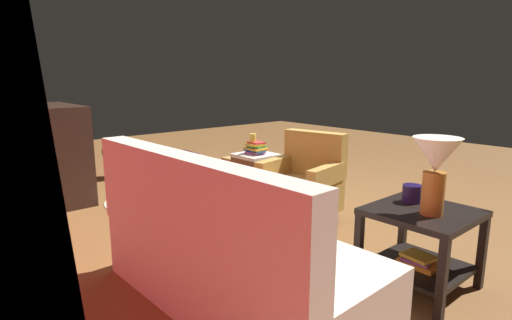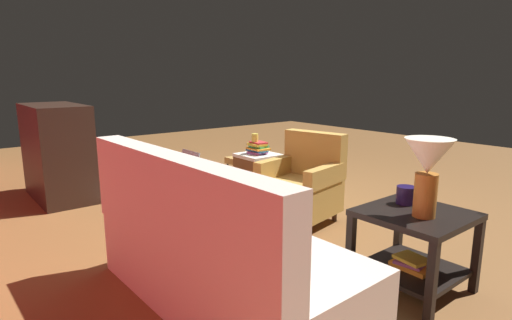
{
  "view_description": "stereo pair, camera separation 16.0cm",
  "coord_description": "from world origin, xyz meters",
  "px_view_note": "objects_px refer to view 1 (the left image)",
  "views": [
    {
      "loc": [
        -3.34,
        3.18,
        1.43
      ],
      "look_at": [
        -0.12,
        0.37,
        0.55
      ],
      "focal_mm": 29.06,
      "sensor_mm": 36.0,
      "label": 1
    },
    {
      "loc": [
        -3.44,
        3.06,
        1.43
      ],
      "look_at": [
        -0.12,
        0.37,
        0.55
      ],
      "focal_mm": 29.06,
      "sensor_mm": 36.0,
      "label": 2
    }
  ],
  "objects_px": {
    "small_vase": "(412,194)",
    "wicker_hamper": "(256,173)",
    "laptop_desk": "(200,176)",
    "ottoman": "(242,161)",
    "book_stack_shelf": "(419,261)",
    "television": "(50,144)",
    "couch": "(229,256)",
    "armchair": "(302,185)",
    "laptop": "(196,167)",
    "side_table": "(421,236)",
    "yellow_mug": "(253,138)",
    "potted_plant": "(115,155)",
    "pet_bowl_steel": "(195,163)",
    "book_stack_hamper": "(256,148)",
    "tv_cabinet": "(53,150)",
    "table_lamp": "(436,163)"
  },
  "relations": [
    {
      "from": "tv_cabinet",
      "to": "pet_bowl_steel",
      "type": "bearing_deg",
      "value": -75.83
    },
    {
      "from": "television",
      "to": "table_lamp",
      "type": "bearing_deg",
      "value": -162.19
    },
    {
      "from": "table_lamp",
      "to": "tv_cabinet",
      "type": "bearing_deg",
      "value": 17.51
    },
    {
      "from": "table_lamp",
      "to": "small_vase",
      "type": "xyz_separation_m",
      "value": [
        0.22,
        -0.15,
        -0.27
      ]
    },
    {
      "from": "armchair",
      "to": "book_stack_hamper",
      "type": "xyz_separation_m",
      "value": [
        1.07,
        -0.32,
        0.19
      ]
    },
    {
      "from": "tv_cabinet",
      "to": "yellow_mug",
      "type": "height_order",
      "value": "tv_cabinet"
    },
    {
      "from": "armchair",
      "to": "laptop_desk",
      "type": "bearing_deg",
      "value": 42.75
    },
    {
      "from": "couch",
      "to": "potted_plant",
      "type": "xyz_separation_m",
      "value": [
        3.7,
        -0.81,
        -0.0
      ]
    },
    {
      "from": "tv_cabinet",
      "to": "potted_plant",
      "type": "relative_size",
      "value": 2.0
    },
    {
      "from": "table_lamp",
      "to": "ottoman",
      "type": "bearing_deg",
      "value": -16.19
    },
    {
      "from": "couch",
      "to": "armchair",
      "type": "height_order",
      "value": "couch"
    },
    {
      "from": "book_stack_shelf",
      "to": "wicker_hamper",
      "type": "bearing_deg",
      "value": -15.85
    },
    {
      "from": "laptop",
      "to": "tv_cabinet",
      "type": "height_order",
      "value": "tv_cabinet"
    },
    {
      "from": "tv_cabinet",
      "to": "pet_bowl_steel",
      "type": "xyz_separation_m",
      "value": [
        0.57,
        -2.27,
        -0.56
      ]
    },
    {
      "from": "couch",
      "to": "armchair",
      "type": "bearing_deg",
      "value": -62.69
    },
    {
      "from": "couch",
      "to": "tv_cabinet",
      "type": "height_order",
      "value": "tv_cabinet"
    },
    {
      "from": "book_stack_hamper",
      "to": "yellow_mug",
      "type": "distance_m",
      "value": 0.13
    },
    {
      "from": "armchair",
      "to": "wicker_hamper",
      "type": "height_order",
      "value": "armchair"
    },
    {
      "from": "book_stack_shelf",
      "to": "laptop",
      "type": "relative_size",
      "value": 0.82
    },
    {
      "from": "small_vase",
      "to": "laptop",
      "type": "xyz_separation_m",
      "value": [
        2.06,
        0.46,
        -0.08
      ]
    },
    {
      "from": "wicker_hamper",
      "to": "book_stack_hamper",
      "type": "distance_m",
      "value": 0.31
    },
    {
      "from": "book_stack_shelf",
      "to": "book_stack_hamper",
      "type": "xyz_separation_m",
      "value": [
        2.51,
        -0.71,
        0.36
      ]
    },
    {
      "from": "armchair",
      "to": "pet_bowl_steel",
      "type": "height_order",
      "value": "armchair"
    },
    {
      "from": "tv_cabinet",
      "to": "wicker_hamper",
      "type": "bearing_deg",
      "value": -122.67
    },
    {
      "from": "small_vase",
      "to": "wicker_hamper",
      "type": "bearing_deg",
      "value": -14.37
    },
    {
      "from": "yellow_mug",
      "to": "potted_plant",
      "type": "bearing_deg",
      "value": 28.56
    },
    {
      "from": "laptop_desk",
      "to": "tv_cabinet",
      "type": "distance_m",
      "value": 1.84
    },
    {
      "from": "book_stack_shelf",
      "to": "television",
      "type": "xyz_separation_m",
      "value": [
        3.78,
        1.28,
        0.47
      ]
    },
    {
      "from": "laptop_desk",
      "to": "book_stack_shelf",
      "type": "bearing_deg",
      "value": -171.94
    },
    {
      "from": "side_table",
      "to": "ottoman",
      "type": "xyz_separation_m",
      "value": [
        2.9,
        -0.82,
        -0.05
      ]
    },
    {
      "from": "small_vase",
      "to": "yellow_mug",
      "type": "relative_size",
      "value": 1.29
    },
    {
      "from": "wicker_hamper",
      "to": "ottoman",
      "type": "xyz_separation_m",
      "value": [
        0.39,
        -0.11,
        0.07
      ]
    },
    {
      "from": "television",
      "to": "potted_plant",
      "type": "distance_m",
      "value": 1.18
    },
    {
      "from": "television",
      "to": "pet_bowl_steel",
      "type": "xyz_separation_m",
      "value": [
        0.57,
        -2.29,
        -0.63
      ]
    },
    {
      "from": "ottoman",
      "to": "laptop",
      "type": "bearing_deg",
      "value": 120.88
    },
    {
      "from": "laptop_desk",
      "to": "potted_plant",
      "type": "xyz_separation_m",
      "value": [
        2.16,
        -0.0,
        -0.09
      ]
    },
    {
      "from": "laptop_desk",
      "to": "wicker_hamper",
      "type": "height_order",
      "value": "same"
    },
    {
      "from": "ottoman",
      "to": "armchair",
      "type": "bearing_deg",
      "value": 163.68
    },
    {
      "from": "laptop_desk",
      "to": "ottoman",
      "type": "height_order",
      "value": "laptop_desk"
    },
    {
      "from": "couch",
      "to": "small_vase",
      "type": "height_order",
      "value": "couch"
    },
    {
      "from": "television",
      "to": "pet_bowl_steel",
      "type": "relative_size",
      "value": 3.2
    },
    {
      "from": "laptop",
      "to": "potted_plant",
      "type": "height_order",
      "value": "laptop"
    },
    {
      "from": "book_stack_shelf",
      "to": "television",
      "type": "distance_m",
      "value": 4.02
    },
    {
      "from": "wicker_hamper",
      "to": "ottoman",
      "type": "bearing_deg",
      "value": -15.55
    },
    {
      "from": "laptop",
      "to": "television",
      "type": "xyz_separation_m",
      "value": [
        1.57,
        0.93,
        0.13
      ]
    },
    {
      "from": "laptop_desk",
      "to": "pet_bowl_steel",
      "type": "height_order",
      "value": "laptop_desk"
    },
    {
      "from": "couch",
      "to": "side_table",
      "type": "distance_m",
      "value": 1.3
    },
    {
      "from": "book_stack_shelf",
      "to": "potted_plant",
      "type": "xyz_separation_m",
      "value": [
        4.36,
        0.31,
        0.14
      ]
    },
    {
      "from": "book_stack_shelf",
      "to": "laptop",
      "type": "xyz_separation_m",
      "value": [
        2.2,
        0.35,
        0.34
      ]
    },
    {
      "from": "side_table",
      "to": "book_stack_shelf",
      "type": "distance_m",
      "value": 0.18
    }
  ]
}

